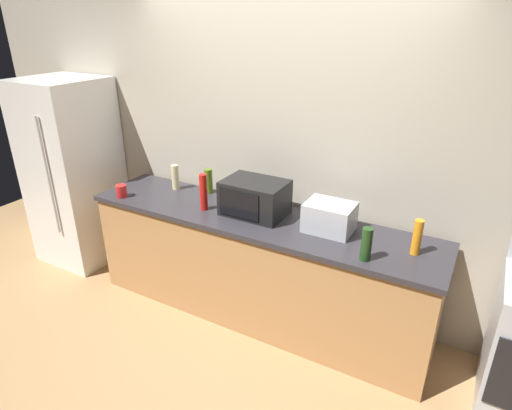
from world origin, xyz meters
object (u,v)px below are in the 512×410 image
Objects in this scene: bottle_hand_soap at (175,177)px; refrigerator at (74,173)px; bottle_wine at (366,244)px; bottle_dish_soap at (417,237)px; bottle_hot_sauce at (203,192)px; bottle_olive_oil at (209,181)px; microwave at (255,198)px; toaster_oven at (329,217)px; mug_red at (121,191)px.

refrigerator is at bearing -172.18° from bottle_hand_soap.
bottle_wine is 0.92× the size of bottle_dish_soap.
bottle_hot_sauce is (-1.34, 0.13, 0.04)m from bottle_wine.
bottle_hot_sauce is 1.39× the size of bottle_olive_oil.
bottle_hand_soap is 1.04× the size of bottle_olive_oil.
microwave is 1.62× the size of bottle_hot_sauce.
microwave is 0.59m from bottle_olive_oil.
bottle_olive_oil is (1.45, 0.23, 0.11)m from refrigerator.
bottle_wine is 1.04× the size of bottle_olive_oil.
microwave is 0.61m from toaster_oven.
bottle_hand_soap is (1.15, 0.16, 0.11)m from refrigerator.
bottle_dish_soap is at bearing -3.77° from toaster_oven.
refrigerator is 2.97m from bottle_wine.
refrigerator is 2.62m from toaster_oven.
refrigerator is at bearing -178.68° from toaster_oven.
refrigerator reaches higher than bottle_olive_oil.
refrigerator is 8.43× the size of bottle_olive_oil.
bottle_hot_sauce is at bearing 174.46° from bottle_wine.
bottle_dish_soap is at bearing 5.63° from mug_red.
refrigerator is 3.23m from bottle_dish_soap.
bottle_olive_oil is at bearing 161.79° from microwave.
microwave is 1.41× the size of toaster_oven.
bottle_hot_sauce is at bearing -161.96° from microwave.
refrigerator reaches higher than bottle_wine.
microwave reaches higher than bottle_hand_soap.
microwave is at bearing -178.84° from toaster_oven.
microwave is 4.52× the size of mug_red.
bottle_dish_soap reaches higher than bottle_olive_oil.
toaster_oven is 1.41× the size of bottle_dish_soap.
bottle_dish_soap is at bearing -6.84° from bottle_olive_oil.
refrigerator is at bearing 177.21° from bottle_hot_sauce.
mug_red is at bearing -174.37° from bottle_dish_soap.
mug_red is at bearing -127.72° from bottle_hand_soap.
refrigerator reaches higher than bottle_hand_soap.
microwave is at bearing -7.21° from bottle_hand_soap.
mug_red is (-1.76, -0.27, -0.05)m from toaster_oven.
mug_red is at bearing -170.04° from bottle_hot_sauce.
bottle_wine is 1.85m from bottle_hand_soap.
bottle_wine is at bearing -4.04° from refrigerator.
bottle_hot_sauce reaches higher than bottle_dish_soap.
bottle_olive_oil is at bearing 118.82° from bottle_hot_sauce.
bottle_dish_soap is 1.79m from bottle_olive_oil.
bottle_hot_sauce reaches higher than bottle_hand_soap.
microwave is (2.01, 0.05, 0.13)m from refrigerator.
bottle_dish_soap is 2.38m from mug_red.
bottle_hand_soap is 2.09× the size of mug_red.
refrigerator is 1.16m from bottle_hand_soap.
refrigerator is 7.45× the size of bottle_dish_soap.
bottle_olive_oil is (-0.17, 0.31, -0.04)m from bottle_hot_sauce.
bottle_wine is 1.57m from bottle_olive_oil.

